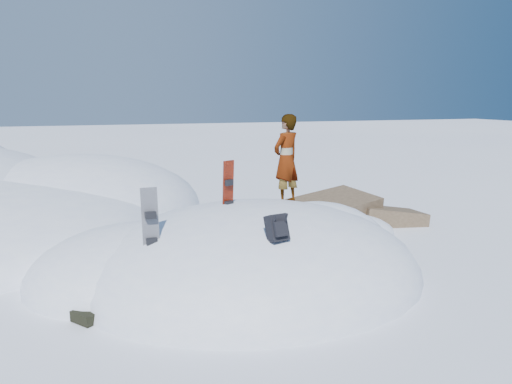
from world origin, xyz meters
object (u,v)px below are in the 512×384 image
object	(u,v)px
snowboard_dark	(151,231)
backpack	(277,228)
snowboard_red	(228,195)
person	(286,159)

from	to	relation	value
snowboard_dark	backpack	bearing A→B (deg)	-28.95
snowboard_red	backpack	distance (m)	2.06
snowboard_red	snowboard_dark	bearing A→B (deg)	-175.29
snowboard_dark	person	bearing A→B (deg)	23.88
backpack	person	world-z (taller)	person
snowboard_red	backpack	world-z (taller)	snowboard_red
snowboard_red	snowboard_dark	size ratio (longest dim) A/B	0.95
snowboard_dark	backpack	world-z (taller)	snowboard_dark
snowboard_dark	person	xyz separation A→B (m)	(3.18, 1.64, 0.93)
snowboard_red	backpack	size ratio (longest dim) A/B	2.70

